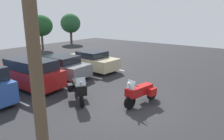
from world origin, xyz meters
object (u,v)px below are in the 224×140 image
Objects in this scene: car_grey at (59,66)px; motorcycle_second at (79,89)px; motorcycle_touring at (140,92)px; utility_pole at (32,34)px; car_red at (29,73)px; car_champagne at (91,61)px.

motorcycle_second is at bearing -117.77° from car_grey.
motorcycle_second is (-1.52, 2.64, 0.03)m from motorcycle_touring.
utility_pole is at bearing -131.15° from car_grey.
car_red is 0.63× the size of utility_pole.
car_red is (-1.78, 6.55, 0.23)m from motorcycle_touring.
utility_pole reaches higher than motorcycle_touring.
motorcycle_second is at bearing -142.94° from car_champagne.
motorcycle_touring is at bearing -60.10° from motorcycle_second.
car_grey is 0.63× the size of utility_pole.
motorcycle_second is at bearing 119.90° from motorcycle_touring.
utility_pole is (-4.14, -3.07, 3.14)m from motorcycle_second.
car_red is at bearing -173.07° from car_grey.
car_champagne is at bearing 36.81° from utility_pole.
motorcycle_second is at bearing 36.51° from utility_pole.
utility_pole is (-3.88, -6.98, 2.94)m from car_red.
car_champagne reaches higher than motorcycle_touring.
utility_pole is (-5.66, -0.42, 3.16)m from motorcycle_touring.
car_red is 1.02× the size of car_champagne.
car_grey reaches higher than car_champagne.
car_grey is at bearing 84.18° from motorcycle_touring.
utility_pole is at bearing -175.73° from motorcycle_touring.
motorcycle_touring is 0.49× the size of car_grey.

